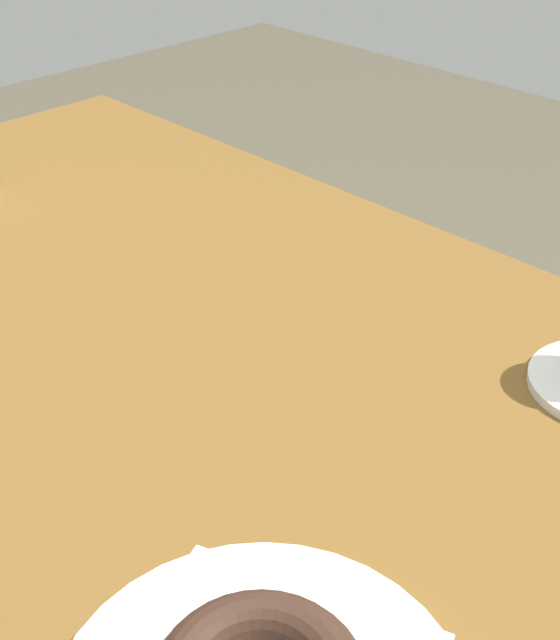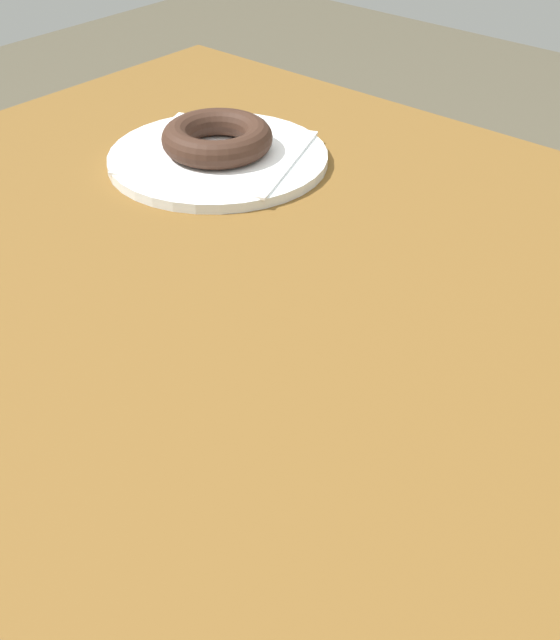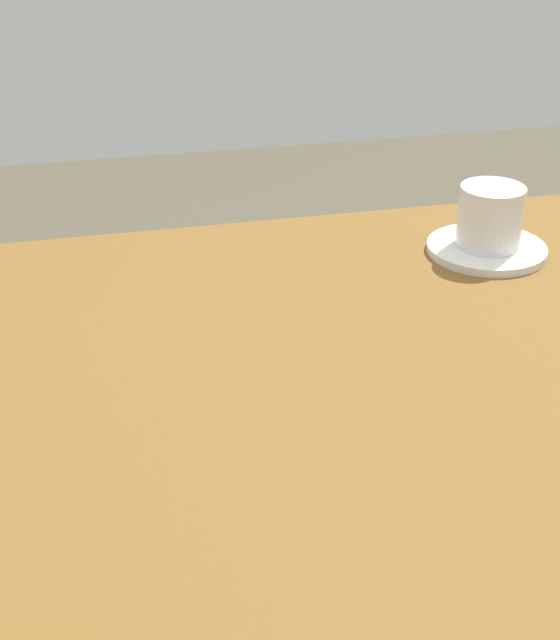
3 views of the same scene
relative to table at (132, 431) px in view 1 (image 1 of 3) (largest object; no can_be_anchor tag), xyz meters
The scene contains 1 object.
table is the anchor object (origin of this frame).
Camera 1 is at (-0.54, 0.34, 1.21)m, focal length 49.89 mm.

